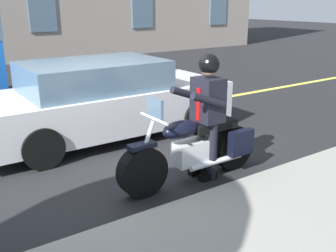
# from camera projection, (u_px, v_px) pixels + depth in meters

# --- Properties ---
(ground_plane) EXTENTS (80.00, 80.00, 0.00)m
(ground_plane) POSITION_uv_depth(u_px,v_px,m) (97.00, 160.00, 6.18)
(ground_plane) COLOR black
(lane_center_stripe) EXTENTS (60.00, 0.16, 0.01)m
(lane_center_stripe) POSITION_uv_depth(u_px,v_px,m) (54.00, 128.00, 7.75)
(lane_center_stripe) COLOR #E5DB4C
(lane_center_stripe) RESTS_ON ground_plane
(motorcycle_main) EXTENTS (2.21, 0.60, 1.26)m
(motorcycle_main) POSITION_uv_depth(u_px,v_px,m) (195.00, 149.00, 5.38)
(motorcycle_main) COLOR black
(motorcycle_main) RESTS_ON ground_plane
(rider_main) EXTENTS (0.62, 0.54, 1.74)m
(rider_main) POSITION_uv_depth(u_px,v_px,m) (207.00, 106.00, 5.31)
(rider_main) COLOR black
(rider_main) RESTS_ON ground_plane
(car_silver) EXTENTS (4.60, 1.92, 1.40)m
(car_silver) POSITION_uv_depth(u_px,v_px,m) (102.00, 100.00, 7.10)
(car_silver) COLOR silver
(car_silver) RESTS_ON ground_plane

